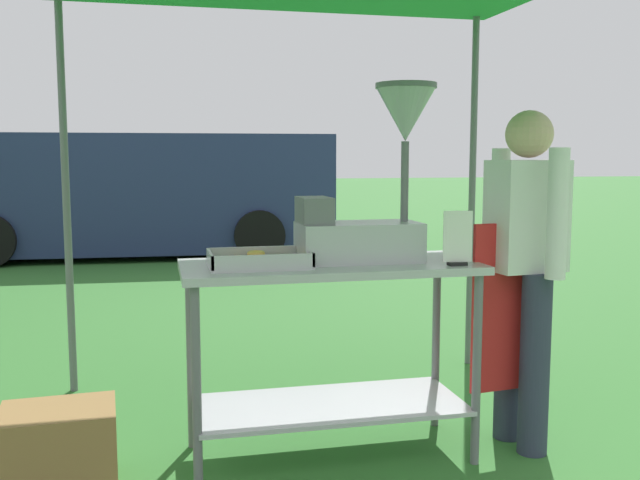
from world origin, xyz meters
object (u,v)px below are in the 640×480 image
menu_sign (458,242)px  vendor (524,261)px  supply_crate (59,449)px  donut_fryer (373,191)px  van_navy (134,193)px  donut_tray (260,261)px  donut_cart (330,318)px

menu_sign → vendor: size_ratio=0.15×
menu_sign → vendor: bearing=15.8°
supply_crate → donut_fryer: bearing=4.2°
van_navy → donut_fryer: bearing=-80.2°
donut_tray → vendor: (1.25, -0.05, -0.03)m
donut_cart → donut_fryer: bearing=5.2°
van_navy → donut_cart: bearing=-81.8°
vendor → supply_crate: bearing=179.8°
vendor → supply_crate: 2.24m
van_navy → donut_tray: bearing=-84.4°
donut_fryer → supply_crate: (-1.40, -0.10, -1.06)m
donut_cart → van_navy: 7.43m
supply_crate → van_navy: size_ratio=0.09×
vendor → supply_crate: size_ratio=3.29×
donut_fryer → menu_sign: 0.45m
donut_tray → donut_fryer: size_ratio=0.54×
donut_fryer → menu_sign: bearing=-34.3°
donut_cart → vendor: vendor is taller
donut_cart → donut_tray: bearing=-173.5°
donut_cart → menu_sign: 0.68m
donut_tray → donut_fryer: donut_fryer is taller
donut_tray → supply_crate: bearing=-176.9°
donut_cart → supply_crate: bearing=-175.9°
donut_cart → van_navy: size_ratio=0.24×
vendor → van_navy: size_ratio=0.29×
menu_sign → supply_crate: 1.92m
supply_crate → donut_tray: bearing=3.1°
menu_sign → van_navy: (-1.59, 7.55, -0.14)m
donut_cart → supply_crate: size_ratio=2.76×
donut_fryer → menu_sign: (0.32, -0.22, -0.22)m
supply_crate → van_navy: 7.47m
donut_fryer → vendor: size_ratio=0.51×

